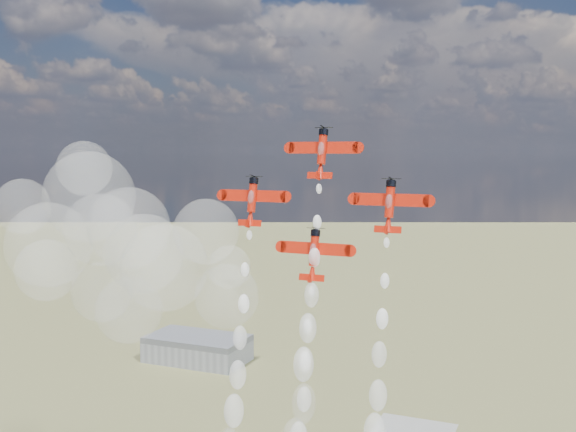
# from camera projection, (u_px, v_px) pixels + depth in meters

# --- Properties ---
(hangar) EXTENTS (50.00, 28.00, 13.00)m
(hangar) POSITION_uv_depth(u_px,v_px,m) (197.00, 348.00, 341.80)
(hangar) COLOR gray
(hangar) RESTS_ON ground
(plane_lead) EXTENTS (13.55, 4.83, 9.56)m
(plane_lead) POSITION_uv_depth(u_px,v_px,m) (322.00, 152.00, 124.57)
(plane_lead) COLOR red
(plane_lead) RESTS_ON ground
(plane_left) EXTENTS (13.55, 4.83, 9.56)m
(plane_left) POSITION_uv_depth(u_px,v_px,m) (252.00, 200.00, 128.82)
(plane_left) COLOR red
(plane_left) RESTS_ON ground
(plane_right) EXTENTS (13.55, 4.83, 9.56)m
(plane_right) POSITION_uv_depth(u_px,v_px,m) (390.00, 205.00, 118.40)
(plane_right) COLOR red
(plane_right) RESTS_ON ground
(plane_slot) EXTENTS (13.55, 4.83, 9.56)m
(plane_slot) POSITION_uv_depth(u_px,v_px,m) (314.00, 253.00, 122.65)
(plane_slot) COLOR red
(plane_slot) RESTS_ON ground
(smoke_trail_lead) EXTENTS (5.33, 14.17, 54.20)m
(smoke_trail_lead) POSITION_uv_depth(u_px,v_px,m) (299.00, 417.00, 119.77)
(smoke_trail_lead) COLOR white
(smoke_trail_lead) RESTS_ON plane_lead
(drifted_smoke_cloud) EXTENTS (69.25, 40.92, 48.91)m
(drifted_smoke_cloud) POSITION_uv_depth(u_px,v_px,m) (114.00, 244.00, 164.27)
(drifted_smoke_cloud) COLOR white
(drifted_smoke_cloud) RESTS_ON ground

